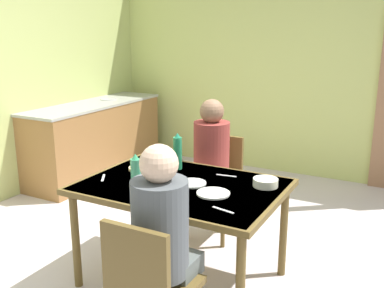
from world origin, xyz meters
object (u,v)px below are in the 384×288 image
Objects in this scene: person_near_diner at (162,225)px; water_bottle_green_far at (136,176)px; kitchen_counter at (95,139)px; dining_table at (182,193)px; chair_far_diner at (217,179)px; chair_near_diner at (148,286)px; water_bottle_green_near at (178,152)px; serving_bowl_center at (265,182)px; person_far_diner at (211,152)px.

person_near_diner is 2.74× the size of water_bottle_green_far.
kitchen_counter is at bearing 136.30° from person_near_diner.
water_bottle_green_far is (-0.14, -0.33, 0.20)m from dining_table.
dining_table is at bearing 98.07° from chair_far_diner.
chair_near_diner is 1.27m from water_bottle_green_near.
kitchen_counter is at bearing 145.66° from water_bottle_green_near.
water_bottle_green_far is (-0.42, 0.51, 0.37)m from chair_near_diner.
serving_bowl_center is (2.67, -1.39, 0.31)m from kitchen_counter.
water_bottle_green_far reaches higher than dining_table.
serving_bowl_center is at bearing -4.28° from water_bottle_green_near.
chair_near_diner is 3.10× the size of water_bottle_green_far.
person_near_diner and person_far_diner have the same top height.
person_far_diner is at bearing 79.64° from water_bottle_green_near.
chair_near_diner reaches higher than serving_bowl_center.
serving_bowl_center is at bearing -27.47° from kitchen_counter.
kitchen_counter is 2.83m from water_bottle_green_far.
water_bottle_green_near is 1.00× the size of water_bottle_green_far.
person_far_diner is at bearing 90.00° from chair_far_diner.
serving_bowl_center reaches higher than dining_table.
person_near_diner is at bearing 104.41° from chair_far_diner.
person_near_diner is at bearing -43.70° from kitchen_counter.
kitchen_counter is 2.27× the size of chair_near_diner.
dining_table is (2.15, -1.62, 0.22)m from kitchen_counter.
chair_near_diner is at bearing 104.41° from person_far_diner.
water_bottle_green_near is at bearing 124.62° from dining_table.
person_far_diner is (-0.39, 1.40, 0.00)m from person_near_diner.
chair_far_diner is at bearing 136.51° from serving_bowl_center.
kitchen_counter is 2.18m from chair_far_diner.
dining_table is at bearing 108.28° from chair_near_diner.
water_bottle_green_near is at bearing 175.72° from serving_bowl_center.
water_bottle_green_near is 0.62m from water_bottle_green_far.
kitchen_counter reaches higher than serving_bowl_center.
person_far_diner is at bearing -24.31° from kitchen_counter.
chair_far_diner reaches higher than serving_bowl_center.
water_bottle_green_far reaches higher than serving_bowl_center.
water_bottle_green_near is at bearing -34.34° from kitchen_counter.
water_bottle_green_far is at bearing 129.73° from chair_near_diner.
dining_table is 0.76m from person_near_diner.
water_bottle_green_far is at bearing -113.39° from dining_table.
chair_far_diner is at bearing 82.15° from water_bottle_green_near.
kitchen_counter is at bearing -21.04° from chair_far_diner.
person_near_diner reaches higher than chair_far_diner.
kitchen_counter is 2.40m from water_bottle_green_near.
kitchen_counter reaches higher than chair_far_diner.
water_bottle_green_far is (-0.02, -1.17, 0.37)m from chair_far_diner.
person_far_diner reaches higher than chair_near_diner.
serving_bowl_center is (0.64, -0.61, 0.27)m from chair_far_diner.
kitchen_counter is at bearing 143.03° from dining_table.
dining_table is 0.58m from serving_bowl_center.
water_bottle_green_near is 0.73m from serving_bowl_center.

